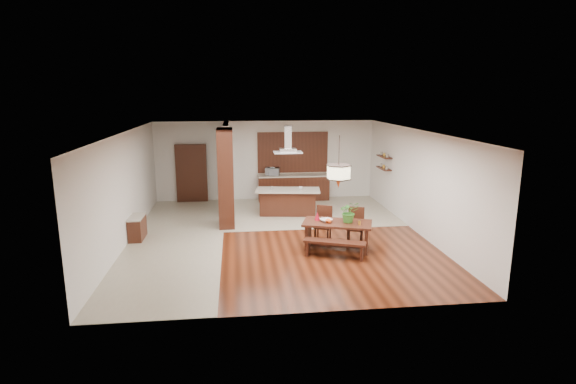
{
  "coord_description": "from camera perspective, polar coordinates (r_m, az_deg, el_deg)",
  "views": [
    {
      "loc": [
        -1.1,
        -11.9,
        3.92
      ],
      "look_at": [
        0.3,
        0.0,
        1.25
      ],
      "focal_mm": 28.0,
      "sensor_mm": 36.0,
      "label": 1
    }
  ],
  "objects": [
    {
      "name": "dining_table",
      "position": [
        11.47,
        6.27,
        -4.73
      ],
      "size": [
        1.89,
        1.35,
        0.71
      ],
      "rotation": [
        0.0,
        0.0,
        -0.32
      ],
      "color": "black",
      "rests_on": "ground"
    },
    {
      "name": "rear_counter",
      "position": [
        16.6,
        0.7,
        0.59
      ],
      "size": [
        2.6,
        0.62,
        0.95
      ],
      "color": "black",
      "rests_on": "ground"
    },
    {
      "name": "dining_chair_right",
      "position": [
        11.96,
        8.54,
        -4.31
      ],
      "size": [
        0.54,
        0.54,
        0.95
      ],
      "primitive_type": null,
      "rotation": [
        0.0,
        0.0,
        -0.37
      ],
      "color": "black",
      "rests_on": "ground"
    },
    {
      "name": "tile_kitchen",
      "position": [
        15.1,
        2.47,
        -2.47
      ],
      "size": [
        5.5,
        4.0,
        0.01
      ],
      "primitive_type": "cube",
      "color": "#B1AA94",
      "rests_on": "ground"
    },
    {
      "name": "shelf_upper",
      "position": [
        15.47,
        12.13,
        4.41
      ],
      "size": [
        0.26,
        0.9,
        0.04
      ],
      "primitive_type": "cube",
      "color": "black",
      "rests_on": "room_shell"
    },
    {
      "name": "partition_pier",
      "position": [
        13.33,
        -7.89,
        1.77
      ],
      "size": [
        0.45,
        1.0,
        2.9
      ],
      "primitive_type": "cube",
      "color": "black",
      "rests_on": "ground"
    },
    {
      "name": "pendant_lantern",
      "position": [
        11.09,
        6.48,
        3.79
      ],
      "size": [
        0.64,
        0.64,
        1.31
      ],
      "primitive_type": null,
      "color": "beige",
      "rests_on": "room_shell"
    },
    {
      "name": "soffit_band",
      "position": [
        11.99,
        -1.44,
        7.61
      ],
      "size": [
        8.0,
        9.0,
        0.02
      ],
      "primitive_type": "cube",
      "color": "#3D220F",
      "rests_on": "room_shell"
    },
    {
      "name": "island_cup",
      "position": [
        14.5,
        1.62,
        0.52
      ],
      "size": [
        0.12,
        0.12,
        0.09
      ],
      "primitive_type": "imported",
      "rotation": [
        0.0,
        0.0,
        -0.05
      ],
      "color": "silver",
      "rests_on": "kitchen_island"
    },
    {
      "name": "tile_hallway",
      "position": [
        12.63,
        -13.95,
        -5.87
      ],
      "size": [
        2.5,
        9.0,
        0.01
      ],
      "primitive_type": "cube",
      "color": "#B1AA94",
      "rests_on": "ground"
    },
    {
      "name": "shelf_lower",
      "position": [
        15.53,
        12.06,
        2.95
      ],
      "size": [
        0.26,
        0.9,
        0.04
      ],
      "primitive_type": "cube",
      "color": "black",
      "rests_on": "room_shell"
    },
    {
      "name": "room_shell",
      "position": [
        12.09,
        -1.41,
        3.72
      ],
      "size": [
        9.0,
        9.04,
        2.92
      ],
      "color": "#3C180B",
      "rests_on": "ground"
    },
    {
      "name": "gold_ornament",
      "position": [
        11.25,
        9.06,
        -3.89
      ],
      "size": [
        0.08,
        0.08,
        0.1
      ],
      "primitive_type": "cylinder",
      "rotation": [
        0.0,
        0.0,
        0.27
      ],
      "color": "gold",
      "rests_on": "dining_table"
    },
    {
      "name": "range_hood",
      "position": [
        14.27,
        -0.04,
        6.72
      ],
      "size": [
        0.9,
        0.55,
        0.87
      ],
      "primitive_type": null,
      "color": "silver",
      "rests_on": "room_shell"
    },
    {
      "name": "fruit_bowl",
      "position": [
        11.43,
        4.86,
        -3.59
      ],
      "size": [
        0.37,
        0.37,
        0.07
      ],
      "primitive_type": "imported",
      "rotation": [
        0.0,
        0.0,
        0.32
      ],
      "color": "beige",
      "rests_on": "dining_table"
    },
    {
      "name": "partition_stub",
      "position": [
        15.4,
        -7.76,
        3.22
      ],
      "size": [
        0.18,
        2.4,
        2.9
      ],
      "primitive_type": "cube",
      "color": "silver",
      "rests_on": "ground"
    },
    {
      "name": "dining_chair_left",
      "position": [
        12.03,
        4.46,
        -4.11
      ],
      "size": [
        0.55,
        0.55,
        0.95
      ],
      "primitive_type": null,
      "rotation": [
        0.0,
        0.0,
        -0.4
      ],
      "color": "black",
      "rests_on": "ground"
    },
    {
      "name": "microwave",
      "position": [
        16.41,
        -2.0,
        2.63
      ],
      "size": [
        0.56,
        0.43,
        0.28
      ],
      "primitive_type": "imported",
      "rotation": [
        0.0,
        0.0,
        -0.2
      ],
      "color": "silver",
      "rests_on": "rear_counter"
    },
    {
      "name": "dining_bench",
      "position": [
        10.99,
        5.92,
        -7.24
      ],
      "size": [
        1.51,
        0.85,
        0.42
      ],
      "primitive_type": null,
      "rotation": [
        0.0,
        0.0,
        -0.37
      ],
      "color": "black",
      "rests_on": "ground"
    },
    {
      "name": "hallway_doorway",
      "position": [
        16.62,
        -12.15,
        2.35
      ],
      "size": [
        1.1,
        0.2,
        2.1
      ],
      "primitive_type": "cube",
      "color": "black",
      "rests_on": "ground"
    },
    {
      "name": "kitchen_island",
      "position": [
        14.62,
        -0.03,
        -1.22
      ],
      "size": [
        2.16,
        1.17,
        0.85
      ],
      "rotation": [
        0.0,
        0.0,
        -0.14
      ],
      "color": "black",
      "rests_on": "ground"
    },
    {
      "name": "napkin_cone",
      "position": [
        11.52,
        3.73,
        -3.07
      ],
      "size": [
        0.15,
        0.15,
        0.21
      ],
      "primitive_type": "cone",
      "rotation": [
        0.0,
        0.0,
        -0.14
      ],
      "color": "#A20B1F",
      "rests_on": "dining_table"
    },
    {
      "name": "foliage_plant",
      "position": [
        11.37,
        7.76,
        -2.52
      ],
      "size": [
        0.49,
        0.43,
        0.55
      ],
      "primitive_type": "imported",
      "rotation": [
        0.0,
        0.0,
        -0.01
      ],
      "color": "#387D29",
      "rests_on": "dining_table"
    },
    {
      "name": "kitchen_window",
      "position": [
        16.63,
        0.6,
        5.07
      ],
      "size": [
        2.6,
        0.08,
        1.5
      ],
      "primitive_type": "cube",
      "color": "#905C2B",
      "rests_on": "room_shell"
    },
    {
      "name": "hallway_console",
      "position": [
        12.91,
        -18.6,
        -4.33
      ],
      "size": [
        0.37,
        0.88,
        0.63
      ],
      "primitive_type": "cube",
      "color": "black",
      "rests_on": "ground"
    }
  ]
}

